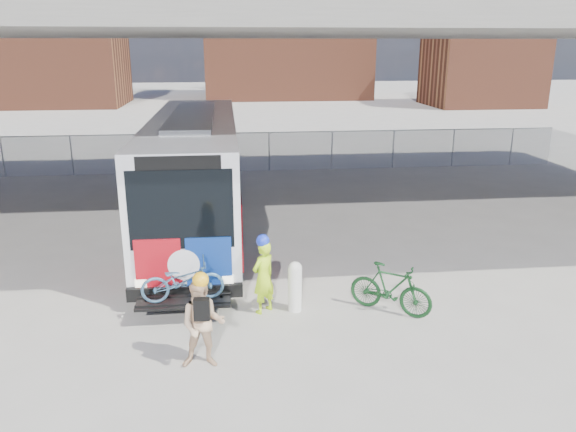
{
  "coord_description": "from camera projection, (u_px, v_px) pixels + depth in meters",
  "views": [
    {
      "loc": [
        -0.98,
        -14.09,
        5.7
      ],
      "look_at": [
        0.49,
        -0.71,
        1.6
      ],
      "focal_mm": 35.0,
      "sensor_mm": 36.0,
      "label": 1
    }
  ],
  "objects": [
    {
      "name": "brick_buildings",
      "position": [
        245.0,
        48.0,
        59.57
      ],
      "size": [
        54.0,
        22.0,
        12.0
      ],
      "color": "brown",
      "rests_on": "ground"
    },
    {
      "name": "bollard",
      "position": [
        295.0,
        285.0,
        12.43
      ],
      "size": [
        0.3,
        0.3,
        1.17
      ],
      "color": "white",
      "rests_on": "ground"
    },
    {
      "name": "bus",
      "position": [
        195.0,
        164.0,
        17.77
      ],
      "size": [
        2.67,
        12.95,
        3.69
      ],
      "color": "silver",
      "rests_on": "ground"
    },
    {
      "name": "cyclist_tan",
      "position": [
        203.0,
        323.0,
        10.17
      ],
      "size": [
        0.86,
        0.68,
        1.87
      ],
      "rotation": [
        0.0,
        0.0,
        -0.05
      ],
      "color": "#D7AF8A",
      "rests_on": "ground"
    },
    {
      "name": "overpass",
      "position": [
        255.0,
        16.0,
        17.06
      ],
      "size": [
        40.0,
        16.0,
        7.95
      ],
      "color": "#605E59",
      "rests_on": "ground"
    },
    {
      "name": "chainlink_fence",
      "position": [
        248.0,
        141.0,
        26.16
      ],
      "size": [
        30.0,
        0.06,
        30.0
      ],
      "color": "gray",
      "rests_on": "ground"
    },
    {
      "name": "bike_parked",
      "position": [
        391.0,
        289.0,
        12.36
      ],
      "size": [
        1.84,
        1.54,
        1.14
      ],
      "primitive_type": "imported",
      "rotation": [
        0.0,
        0.0,
        0.95
      ],
      "color": "#133C1A",
      "rests_on": "ground"
    },
    {
      "name": "cyclist_hivis",
      "position": [
        263.0,
        275.0,
        12.29
      ],
      "size": [
        0.72,
        0.69,
        1.82
      ],
      "rotation": [
        0.0,
        0.0,
        3.85
      ],
      "color": "#BAF219",
      "rests_on": "ground"
    },
    {
      "name": "ground",
      "position": [
        267.0,
        266.0,
        15.16
      ],
      "size": [
        160.0,
        160.0,
        0.0
      ],
      "primitive_type": "plane",
      "color": "#9E9991",
      "rests_on": "ground"
    }
  ]
}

